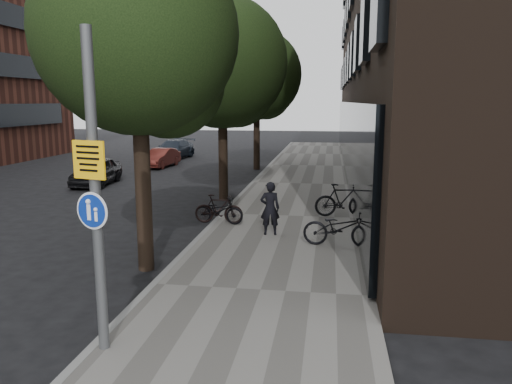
% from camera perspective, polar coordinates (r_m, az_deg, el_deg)
% --- Properties ---
extents(sidewalk, '(4.50, 60.00, 0.12)m').
position_cam_1_polar(sidewalk, '(16.59, 3.74, -2.90)').
color(sidewalk, slate).
rests_on(sidewalk, ground).
extents(curb_edge, '(0.15, 60.00, 0.13)m').
position_cam_1_polar(curb_edge, '(16.91, -3.88, -2.63)').
color(curb_edge, slate).
rests_on(curb_edge, ground).
extents(street_tree_near, '(4.40, 4.40, 7.50)m').
position_cam_1_polar(street_tree_near, '(11.56, -12.82, 16.32)').
color(street_tree_near, black).
rests_on(street_tree_near, ground).
extents(street_tree_mid, '(5.00, 5.00, 7.80)m').
position_cam_1_polar(street_tree_mid, '(19.71, -3.61, 13.99)').
color(street_tree_mid, black).
rests_on(street_tree_mid, ground).
extents(street_tree_far, '(5.00, 5.00, 7.80)m').
position_cam_1_polar(street_tree_far, '(28.56, 0.27, 12.87)').
color(street_tree_far, black).
rests_on(street_tree_far, ground).
extents(signpost, '(0.54, 0.17, 4.77)m').
position_cam_1_polar(signpost, '(7.61, -17.87, -0.20)').
color(signpost, '#595B5E').
rests_on(signpost, sidewalk).
extents(pedestrian, '(0.61, 0.45, 1.52)m').
position_cam_1_polar(pedestrian, '(14.06, 1.61, -1.87)').
color(pedestrian, black).
rests_on(pedestrian, sidewalk).
extents(parked_bike_facade_near, '(1.94, 0.82, 0.99)m').
position_cam_1_polar(parked_bike_facade_near, '(13.16, 9.52, -4.05)').
color(parked_bike_facade_near, black).
rests_on(parked_bike_facade_near, sidewalk).
extents(parked_bike_facade_far, '(1.87, 0.79, 1.09)m').
position_cam_1_polar(parked_bike_facade_far, '(16.55, 9.86, -0.92)').
color(parked_bike_facade_far, black).
rests_on(parked_bike_facade_far, sidewalk).
extents(parked_bike_curb_near, '(1.61, 0.72, 0.82)m').
position_cam_1_polar(parked_bike_curb_near, '(15.44, -4.28, -2.12)').
color(parked_bike_curb_near, black).
rests_on(parked_bike_curb_near, sidewalk).
extents(parked_bike_curb_far, '(1.52, 0.44, 0.91)m').
position_cam_1_polar(parked_bike_curb_far, '(15.44, -4.28, -1.95)').
color(parked_bike_curb_far, black).
rests_on(parked_bike_curb_far, sidewalk).
extents(parked_car_near, '(1.82, 3.84, 1.27)m').
position_cam_1_polar(parked_car_near, '(24.43, -17.78, 2.27)').
color(parked_car_near, black).
rests_on(parked_car_near, ground).
extents(parked_car_mid, '(1.50, 3.43, 1.10)m').
position_cam_1_polar(parked_car_mid, '(30.12, -10.81, 3.86)').
color(parked_car_mid, maroon).
rests_on(parked_car_mid, ground).
extents(parked_car_far, '(2.22, 4.53, 1.27)m').
position_cam_1_polar(parked_car_far, '(34.41, -9.41, 4.84)').
color(parked_car_far, '#19212D').
rests_on(parked_car_far, ground).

